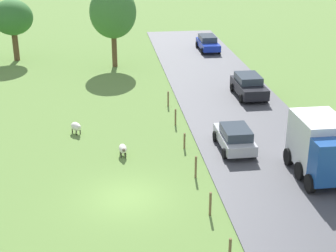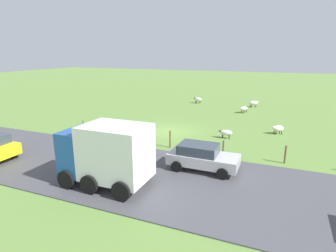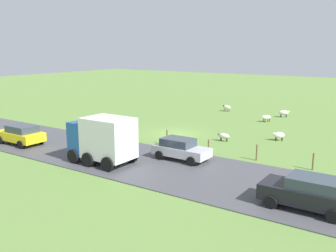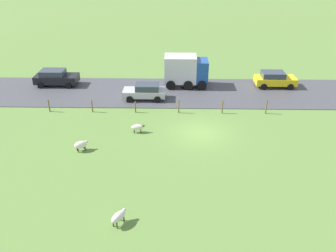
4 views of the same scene
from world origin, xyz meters
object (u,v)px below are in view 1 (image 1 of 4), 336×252
at_px(sheep_0, 76,127).
at_px(truck_0, 321,147).
at_px(tree_0, 12,18).
at_px(car_2, 235,137).
at_px(tree_2, 113,12).
at_px(sheep_2, 123,149).
at_px(car_0, 249,86).
at_px(car_1, 208,43).

relative_size(sheep_0, truck_0, 0.24).
bearing_deg(tree_0, sheep_0, -71.77).
bearing_deg(sheep_0, car_2, -21.96).
bearing_deg(car_2, sheep_0, 158.04).
xyz_separation_m(tree_0, car_2, (16.10, -23.55, -3.34)).
relative_size(tree_2, car_2, 1.87).
bearing_deg(car_2, sheep_2, 179.46).
relative_size(car_0, car_2, 1.10).
relative_size(tree_2, car_1, 1.64).
bearing_deg(sheep_2, car_2, -0.54).
height_order(sheep_0, tree_2, tree_2).
height_order(tree_0, car_0, tree_0).
bearing_deg(car_0, tree_0, 144.88).
relative_size(sheep_2, car_0, 0.25).
bearing_deg(tree_0, car_2, -55.63).
distance_m(sheep_2, car_0, 14.15).
distance_m(sheep_0, tree_2, 17.02).
distance_m(truck_0, car_0, 13.64).
bearing_deg(car_2, tree_2, 108.14).
bearing_deg(car_1, sheep_2, -112.28).
distance_m(car_1, car_2, 25.21).
relative_size(tree_0, car_1, 1.30).
relative_size(tree_0, car_0, 1.34).
relative_size(sheep_2, car_2, 0.27).
xyz_separation_m(truck_0, car_2, (-3.70, 3.92, -0.93)).
height_order(car_0, car_1, car_0).
bearing_deg(sheep_0, car_0, 23.72).
xyz_separation_m(sheep_2, truck_0, (10.46, -3.99, 1.32)).
relative_size(sheep_0, car_2, 0.27).
height_order(tree_2, car_1, tree_2).
bearing_deg(sheep_0, car_1, 58.21).
bearing_deg(truck_0, sheep_0, 149.66).
bearing_deg(sheep_0, sheep_2, -53.08).
distance_m(tree_0, car_1, 19.88).
bearing_deg(tree_2, truck_0, -66.78).
bearing_deg(sheep_0, tree_0, 108.23).
bearing_deg(sheep_2, sheep_0, 126.92).
distance_m(sheep_2, tree_0, 25.55).
xyz_separation_m(sheep_0, truck_0, (13.33, -7.80, 1.29)).
distance_m(truck_0, car_1, 28.91).
relative_size(truck_0, car_2, 1.10).
height_order(tree_2, car_2, tree_2).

